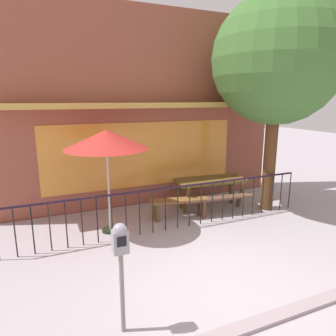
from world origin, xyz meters
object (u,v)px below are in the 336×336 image
patio_bench (179,204)px  parking_meter_near (121,249)px  street_tree (277,60)px  picnic_table_left (210,185)px  patio_umbrella (106,140)px

patio_bench → parking_meter_near: bearing=-125.9°
parking_meter_near → street_tree: size_ratio=0.27×
picnic_table_left → patio_bench: size_ratio=1.35×
patio_bench → street_tree: street_tree is taller
patio_umbrella → parking_meter_near: bearing=-99.6°
patio_umbrella → street_tree: (4.03, -0.23, 1.70)m
picnic_table_left → parking_meter_near: 4.67m
patio_bench → parking_meter_near: (-2.16, -2.99, 0.75)m
picnic_table_left → patio_bench: 1.14m
patio_bench → street_tree: size_ratio=0.27×
patio_bench → street_tree: (2.36, -0.30, 3.32)m
patio_bench → picnic_table_left: bearing=18.4°
picnic_table_left → parking_meter_near: size_ratio=1.37×
patio_umbrella → parking_meter_near: (-0.49, -2.93, -0.88)m
parking_meter_near → street_tree: (4.53, 2.70, 2.58)m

